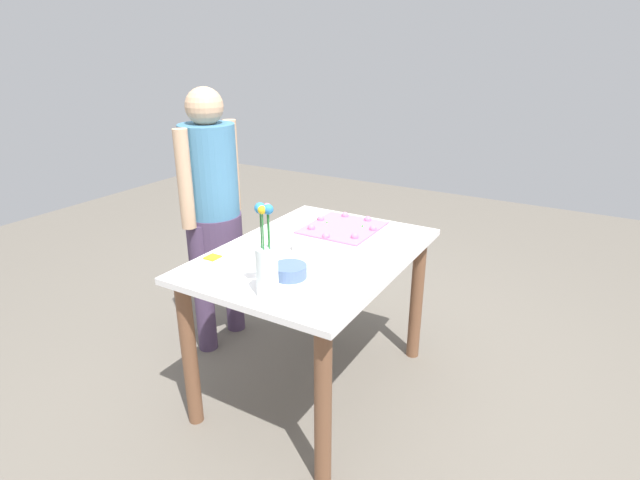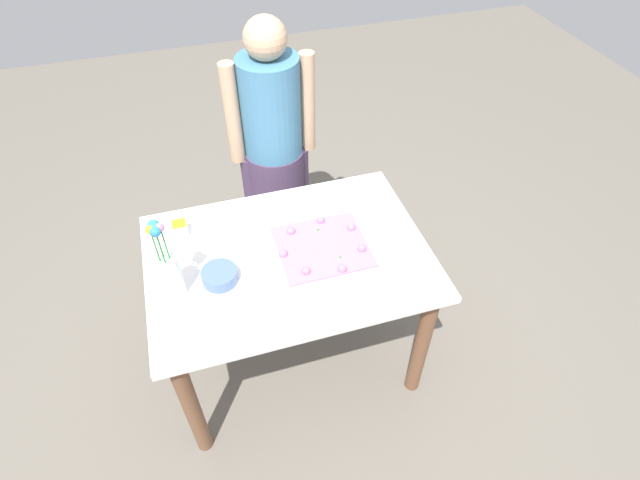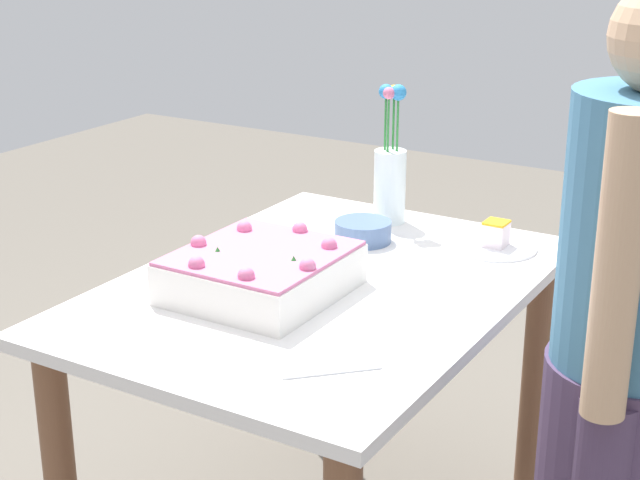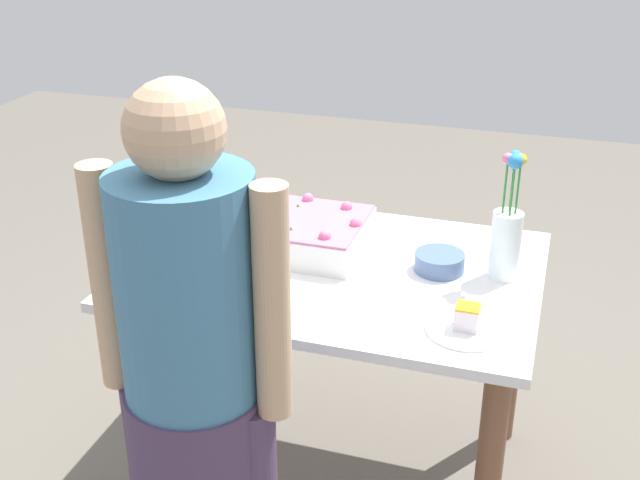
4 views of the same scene
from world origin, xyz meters
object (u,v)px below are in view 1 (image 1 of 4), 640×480
Objects in this scene: person_standing at (212,205)px; cake_knife at (311,220)px; flower_vase at (267,264)px; serving_plate_with_slice at (214,268)px; sheet_cake at (342,236)px; fruit_bowl at (290,271)px.

cake_knife is at bearing 29.41° from person_standing.
cake_knife is 0.51× the size of flower_vase.
person_standing is at bearing -138.25° from serving_plate_with_slice.
sheet_cake is 0.98× the size of flower_vase.
sheet_cake reaches higher than fruit_bowl.
flower_vase is 1.00m from person_standing.
serving_plate_with_slice is 0.71m from person_standing.
serving_plate_with_slice is at bearing -31.71° from sheet_cake.
serving_plate_with_slice is 0.56× the size of flower_vase.
person_standing reaches higher than fruit_bowl.
person_standing is at bearing -126.16° from flower_vase.
sheet_cake is at bearing 1.29° from person_standing.
person_standing reaches higher than flower_vase.
cake_knife is 1.31× the size of fruit_bowl.
person_standing reaches higher than serving_plate_with_slice.
person_standing is at bearing 164.76° from cake_knife.
fruit_bowl is (0.42, -0.03, -0.02)m from sheet_cake.
sheet_cake is 0.43m from fruit_bowl.
sheet_cake is 2.53× the size of fruit_bowl.
sheet_cake is 0.61m from flower_vase.
serving_plate_with_slice is at bearing -99.70° from flower_vase.
flower_vase reaches higher than fruit_bowl.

